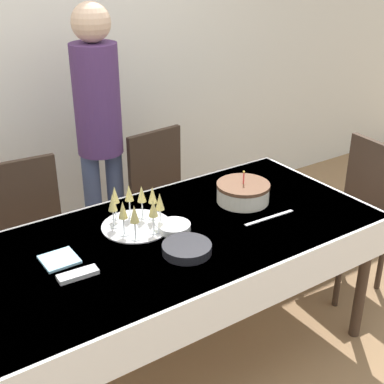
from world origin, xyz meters
TOP-DOWN VIEW (x-y plane):
  - ground_plane at (0.00, 0.00)m, footprint 12.00×12.00m
  - wall_back at (0.00, 1.55)m, footprint 8.00×0.05m
  - dining_table at (0.00, 0.00)m, footprint 2.03×0.97m
  - dining_chair_far_left at (-0.44, 0.81)m, footprint 0.45×0.45m
  - dining_chair_far_right at (0.44, 0.81)m, footprint 0.46×0.46m
  - dining_chair_right_end at (1.34, -0.01)m, footprint 0.45×0.45m
  - birthday_cake at (0.49, 0.08)m, footprint 0.28×0.28m
  - champagne_tray at (-0.12, 0.16)m, footprint 0.34×0.34m
  - plate_stack_main at (-0.05, -0.18)m, footprint 0.22×0.22m
  - plate_stack_dessert at (0.01, 0.02)m, footprint 0.16×0.16m
  - cake_knife at (0.48, -0.14)m, footprint 0.30×0.03m
  - fork_pile at (-0.53, -0.08)m, footprint 0.17×0.07m
  - napkin_pile at (-0.54, 0.08)m, footprint 0.15×0.15m
  - person_standing at (0.10, 1.01)m, footprint 0.28×0.28m

SIDE VIEW (x-z plane):
  - ground_plane at x=0.00m, z-range 0.00..0.00m
  - dining_chair_far_left at x=-0.44m, z-range 0.04..0.98m
  - dining_chair_far_right at x=0.44m, z-range 0.04..0.98m
  - dining_chair_right_end at x=1.34m, z-range 0.04..0.98m
  - dining_table at x=0.00m, z-range 0.29..1.06m
  - cake_knife at x=0.48m, z-range 0.77..0.78m
  - napkin_pile at x=-0.54m, z-range 0.77..0.79m
  - fork_pile at x=-0.53m, z-range 0.77..0.79m
  - plate_stack_dessert at x=0.01m, z-range 0.77..0.81m
  - plate_stack_main at x=-0.05m, z-range 0.77..0.82m
  - birthday_cake at x=0.49m, z-range 0.74..0.92m
  - champagne_tray at x=-0.12m, z-range 0.77..0.95m
  - person_standing at x=0.10m, z-range 0.19..1.92m
  - wall_back at x=0.00m, z-range 0.00..2.70m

